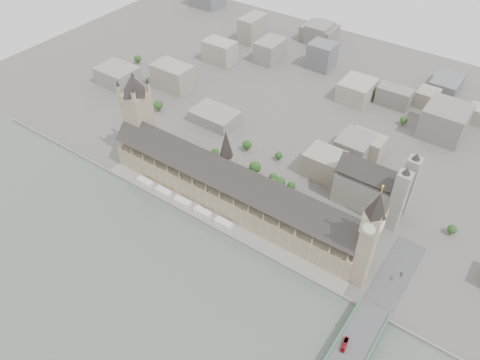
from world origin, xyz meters
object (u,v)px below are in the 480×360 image
Objects in this scene: elizabeth_tower at (370,234)px; red_bus_north at (345,344)px; palace_of_westminster at (231,188)px; victoria_tower at (138,115)px; westminster_abbey at (374,188)px; car_approach at (401,275)px.

red_bus_north is at bearing -74.41° from elizabeth_tower.
victoria_tower reaches higher than palace_of_westminster.
elizabeth_tower is at bearing -4.85° from palace_of_westminster.
elizabeth_tower is at bearing -72.71° from westminster_abbey.
palace_of_westminster is at bearing 144.58° from red_bus_north.
palace_of_westminster is 126.41m from victoria_tower.
elizabeth_tower is 1.07× the size of victoria_tower.
red_bus_north is 2.55× the size of car_approach.
elizabeth_tower is 260.64m from victoria_tower.
victoria_tower is at bearing 167.87° from car_approach.
red_bus_north is (45.51, -153.08, -13.11)m from westminster_abbey.
elizabeth_tower is 58.07m from car_approach.
car_approach is (10.85, 83.19, -1.02)m from red_bus_north.
westminster_abbey reaches higher than red_bus_north.
westminster_abbey is 90.89m from car_approach.
elizabeth_tower reaches higher than red_bus_north.
palace_of_westminster is 21.44× the size of red_bus_north.
victoria_tower is 292.65m from car_approach.
palace_of_westminster is at bearing 169.89° from car_approach.
palace_of_westminster is 175.04m from red_bus_north.
victoria_tower is (-122.00, 6.30, 32.50)m from palace_of_westminster.
elizabeth_tower is at bearing 96.61° from red_bus_north.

